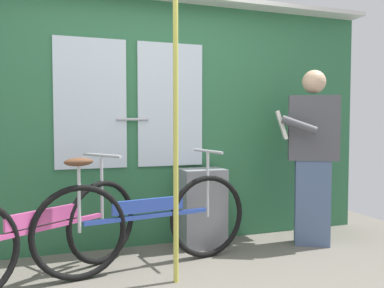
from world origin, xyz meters
name	(u,v)px	position (x,y,z in m)	size (l,w,h in m)	color
train_door_wall	(152,116)	(-0.01, 1.10, 1.16)	(4.29, 0.28, 2.22)	#2D6B42
bicycle_near_door	(148,221)	(-0.19, 0.51, 0.36)	(1.70, 0.45, 0.89)	black
bicycle_leaning_behind	(43,233)	(-0.93, 0.46, 0.35)	(1.42, 0.93, 0.86)	black
passenger_reading_newspaper	(312,153)	(1.34, 0.62, 0.83)	(0.61, 0.55, 1.57)	slate
trash_bin_by_wall	(202,208)	(0.39, 0.89, 0.35)	(0.38, 0.28, 0.69)	gray
handrail_pole	(176,125)	(-0.07, 0.19, 1.09)	(0.04, 0.04, 2.18)	#C6C14C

